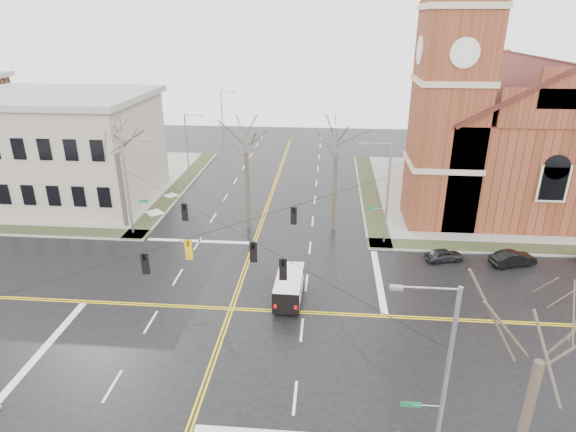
# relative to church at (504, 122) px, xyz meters

# --- Properties ---
(ground) EXTENTS (120.00, 120.00, 0.00)m
(ground) POSITION_rel_church_xyz_m (-24.76, -24.78, -8.43)
(ground) COLOR black
(ground) RESTS_ON ground
(sidewalks) EXTENTS (80.00, 80.00, 0.17)m
(sidewalks) POSITION_rel_church_xyz_m (-24.76, -24.78, -8.36)
(sidewalks) COLOR gray
(sidewalks) RESTS_ON ground
(road_markings) EXTENTS (100.00, 100.00, 0.01)m
(road_markings) POSITION_rel_church_xyz_m (-24.76, -24.78, -8.43)
(road_markings) COLOR gold
(road_markings) RESTS_ON ground
(church) EXTENTS (24.28, 27.48, 27.50)m
(church) POSITION_rel_church_xyz_m (0.00, 0.00, 0.00)
(church) COLOR brown
(church) RESTS_ON ground
(civic_building_a) EXTENTS (18.00, 14.00, 11.00)m
(civic_building_a) POSITION_rel_church_xyz_m (-46.76, -4.78, -2.93)
(civic_building_a) COLOR gray
(civic_building_a) RESTS_ON ground
(signal_pole_ne) EXTENTS (2.75, 0.22, 9.00)m
(signal_pole_ne) POSITION_rel_church_xyz_m (-13.44, -13.28, -3.48)
(signal_pole_ne) COLOR gray
(signal_pole_ne) RESTS_ON ground
(signal_pole_nw) EXTENTS (2.75, 0.22, 9.00)m
(signal_pole_nw) POSITION_rel_church_xyz_m (-36.09, -13.28, -3.48)
(signal_pole_nw) COLOR gray
(signal_pole_nw) RESTS_ON ground
(signal_pole_se) EXTENTS (2.75, 0.22, 9.00)m
(signal_pole_se) POSITION_rel_church_xyz_m (-13.44, -36.28, -3.48)
(signal_pole_se) COLOR gray
(signal_pole_se) RESTS_ON ground
(span_wires) EXTENTS (23.02, 23.02, 0.03)m
(span_wires) POSITION_rel_church_xyz_m (-24.76, -24.78, -2.23)
(span_wires) COLOR black
(span_wires) RESTS_ON ground
(traffic_signals) EXTENTS (8.21, 8.26, 1.30)m
(traffic_signals) POSITION_rel_church_xyz_m (-24.76, -25.45, -2.98)
(traffic_signals) COLOR black
(traffic_signals) RESTS_ON ground
(streetlight_north_a) EXTENTS (2.30, 0.20, 8.00)m
(streetlight_north_a) POSITION_rel_church_xyz_m (-35.42, 3.22, -3.97)
(streetlight_north_a) COLOR gray
(streetlight_north_a) RESTS_ON ground
(streetlight_north_b) EXTENTS (2.30, 0.20, 8.00)m
(streetlight_north_b) POSITION_rel_church_xyz_m (-35.42, 23.22, -3.97)
(streetlight_north_b) COLOR gray
(streetlight_north_b) RESTS_ON ground
(cargo_van) EXTENTS (1.93, 4.77, 1.80)m
(cargo_van) POSITION_rel_church_xyz_m (-20.89, -22.99, -7.37)
(cargo_van) COLOR white
(cargo_van) RESTS_ON ground
(parked_car_a) EXTENTS (3.36, 2.05, 1.07)m
(parked_car_a) POSITION_rel_church_xyz_m (-8.67, -16.26, -7.90)
(parked_car_a) COLOR black
(parked_car_a) RESTS_ON ground
(parked_car_b) EXTENTS (3.91, 2.36, 1.22)m
(parked_car_b) POSITION_rel_church_xyz_m (-3.28, -16.56, -7.82)
(parked_car_b) COLOR black
(parked_car_b) RESTS_ON ground
(tree_nw_far) EXTENTS (4.00, 4.00, 10.65)m
(tree_nw_far) POSITION_rel_church_xyz_m (-37.48, -11.80, -0.71)
(tree_nw_far) COLOR #3A2F25
(tree_nw_far) RESTS_ON ground
(tree_nw_near) EXTENTS (4.00, 4.00, 11.07)m
(tree_nw_near) POSITION_rel_church_xyz_m (-25.78, -11.11, -0.42)
(tree_nw_near) COLOR #3A2F25
(tree_nw_near) RESTS_ON ground
(tree_ne) EXTENTS (4.00, 4.00, 11.06)m
(tree_ne) POSITION_rel_church_xyz_m (-17.75, -10.70, -0.42)
(tree_ne) COLOR #3A2F25
(tree_ne) RESTS_ON ground
(tree_se) EXTENTS (4.00, 4.00, 11.48)m
(tree_se) POSITION_rel_church_xyz_m (-11.06, -38.74, -0.12)
(tree_se) COLOR #3A2F25
(tree_se) RESTS_ON ground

